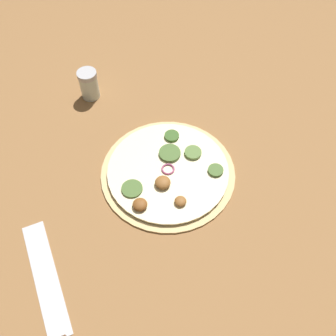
# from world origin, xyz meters

# --- Properties ---
(ground_plane) EXTENTS (3.00, 3.00, 0.00)m
(ground_plane) POSITION_xyz_m (0.00, 0.00, 0.00)
(ground_plane) COLOR olive
(pizza) EXTENTS (0.29, 0.29, 0.03)m
(pizza) POSITION_xyz_m (0.00, -0.00, 0.01)
(pizza) COLOR #D6B77A
(pizza) RESTS_ON ground_plane
(knife) EXTENTS (0.18, 0.30, 0.02)m
(knife) POSITION_xyz_m (-0.16, -0.33, 0.01)
(knife) COLOR silver
(knife) RESTS_ON ground_plane
(spice_jar) EXTENTS (0.05, 0.05, 0.08)m
(spice_jar) POSITION_xyz_m (-0.21, 0.22, 0.04)
(spice_jar) COLOR silver
(spice_jar) RESTS_ON ground_plane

